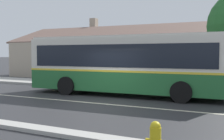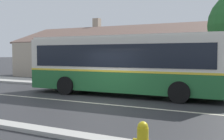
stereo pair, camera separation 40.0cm
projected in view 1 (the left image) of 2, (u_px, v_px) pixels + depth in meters
name	position (u px, v px, depth m)	size (l,w,h in m)	color
ground_plane	(97.00, 103.00, 12.62)	(300.00, 300.00, 0.00)	#2D2D30
sidewalk_far	(143.00, 87.00, 18.00)	(60.00, 3.00, 0.15)	#ADAAA3
curb_near	(20.00, 127.00, 8.36)	(60.00, 0.50, 0.12)	#ADAAA3
lane_divider_stripe	(97.00, 103.00, 12.62)	(60.00, 0.16, 0.01)	beige
community_building	(154.00, 59.00, 26.66)	(26.68, 10.96, 6.10)	tan
transit_bus	(125.00, 64.00, 15.09)	(10.70, 2.97, 3.18)	#236633
bench_by_building	(75.00, 77.00, 19.80)	(1.71, 0.51, 0.94)	brown
bench_down_street	(122.00, 79.00, 18.38)	(1.62, 0.51, 0.94)	brown
fire_hydrant	(155.00, 140.00, 5.84)	(0.42, 0.24, 0.83)	gold
bike_rack	(45.00, 74.00, 21.75)	(1.16, 0.06, 0.78)	slate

